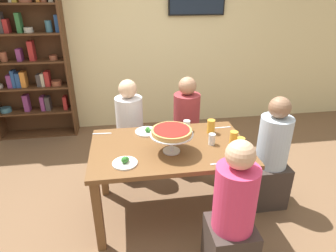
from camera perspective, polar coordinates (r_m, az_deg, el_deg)
ground_plane at (r=3.04m, az=0.29°, el=-16.15°), size 12.00×12.00×0.00m
rear_partition at (r=4.51m, az=-4.19°, el=17.39°), size 8.00×0.12×2.80m
dining_table at (r=2.66m, az=0.32°, el=-5.81°), size 1.40×0.87×0.74m
bookshelf at (r=4.55m, az=-25.94°, el=11.77°), size 1.10×0.30×2.21m
diner_near_right at (r=2.26m, az=12.45°, el=-17.73°), size 0.34×0.34×1.15m
diner_head_east at (r=3.04m, az=19.37°, el=-6.35°), size 0.34×0.34×1.15m
diner_far_right at (r=3.44m, az=3.56°, el=-1.07°), size 0.34×0.34×1.15m
diner_far_left at (r=3.36m, az=-7.33°, el=-1.87°), size 0.34×0.34×1.15m
deep_dish_pizza_stand at (r=2.44m, az=0.76°, el=-1.36°), size 0.37×0.37×0.22m
salad_plate_near_diner at (r=2.37m, az=-8.42°, el=-6.91°), size 0.20×0.20×0.07m
salad_plate_far_diner at (r=2.85m, az=-4.16°, el=-1.01°), size 0.22×0.22×0.06m
beer_glass_amber_tall at (r=2.61m, az=12.68°, el=-2.63°), size 0.07×0.07×0.16m
beer_glass_amber_short at (r=2.85m, az=8.40°, el=-0.08°), size 0.08×0.08×0.13m
beer_glass_amber_spare at (r=2.54m, az=13.98°, el=-3.75°), size 0.06×0.06×0.15m
water_glass_clear_near at (r=2.65m, az=8.58°, el=-2.55°), size 0.06×0.06×0.10m
water_glass_clear_far at (r=2.87m, az=3.68°, el=0.08°), size 0.07×0.07×0.11m
cutlery_fork_near at (r=2.40m, az=10.35°, el=-7.21°), size 0.18×0.02×0.00m
cutlery_knife_near at (r=2.90m, az=-12.79°, el=-1.45°), size 0.18×0.03×0.00m
cutlery_fork_far at (r=3.00m, az=10.50°, el=-0.29°), size 0.18×0.02×0.00m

